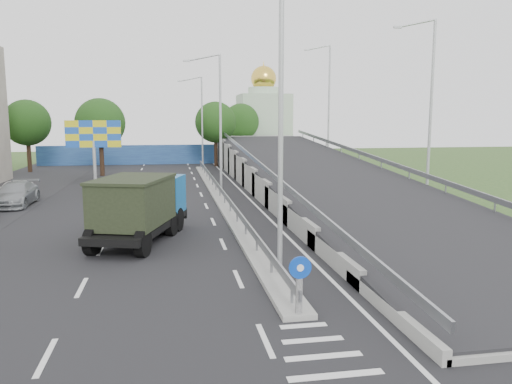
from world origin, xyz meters
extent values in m
plane|color=#2D4C1E|center=(0.00, 0.00, 0.00)|extent=(160.00, 160.00, 0.00)
cube|color=black|center=(-3.00, 20.00, 0.00)|extent=(26.00, 90.00, 0.04)
cube|color=gray|center=(0.00, 24.00, 0.10)|extent=(1.00, 44.00, 0.20)
cube|color=gray|center=(12.30, 24.00, 2.35)|extent=(0.10, 50.00, 0.32)
cube|color=gray|center=(2.80, 24.00, 2.35)|extent=(0.10, 50.00, 0.32)
cube|color=gray|center=(0.00, 24.00, 0.75)|extent=(0.08, 44.00, 0.32)
cylinder|color=gray|center=(0.00, 24.00, 0.50)|extent=(0.09, 0.09, 0.60)
cylinder|color=black|center=(0.00, 2.20, 0.80)|extent=(0.20, 0.20, 1.20)
cylinder|color=#0C3FBF|center=(0.00, 2.12, 1.55)|extent=(0.64, 0.05, 0.64)
cylinder|color=white|center=(0.00, 2.09, 1.55)|extent=(0.20, 0.03, 0.20)
cylinder|color=#B2B5B7|center=(0.30, 6.00, 5.20)|extent=(0.18, 0.18, 10.00)
cylinder|color=#B2B5B7|center=(0.30, 26.00, 5.20)|extent=(0.18, 0.18, 10.00)
cylinder|color=#B2B5B7|center=(-0.90, 26.00, 9.95)|extent=(2.57, 0.12, 0.66)
cube|color=#B2B5B7|center=(-2.10, 26.00, 9.70)|extent=(0.50, 0.18, 0.12)
cylinder|color=#B2B5B7|center=(0.30, 46.00, 5.20)|extent=(0.18, 0.18, 10.00)
cylinder|color=#B2B5B7|center=(-0.90, 46.00, 9.95)|extent=(2.57, 0.12, 0.66)
cube|color=#B2B5B7|center=(-2.10, 46.00, 9.70)|extent=(0.50, 0.18, 0.12)
cube|color=navy|center=(-4.00, 52.00, 1.20)|extent=(30.00, 0.50, 2.40)
cube|color=#B2CCAD|center=(10.00, 60.00, 4.50)|extent=(7.00, 7.00, 9.00)
cylinder|color=#B2CCAD|center=(10.00, 60.00, 9.50)|extent=(4.40, 4.40, 1.00)
sphere|color=gold|center=(10.00, 60.00, 11.20)|extent=(3.60, 3.60, 3.60)
cone|color=gold|center=(10.00, 60.00, 13.20)|extent=(0.30, 0.30, 1.20)
cylinder|color=#B2B5B7|center=(-9.00, 28.00, 2.00)|extent=(0.24, 0.24, 4.00)
cube|color=gold|center=(-9.00, 28.00, 4.50)|extent=(4.00, 0.20, 2.00)
cylinder|color=black|center=(-10.00, 40.00, 2.00)|extent=(0.44, 0.44, 4.00)
sphere|color=#13360E|center=(-10.00, 40.00, 5.20)|extent=(4.80, 4.80, 4.80)
cylinder|color=black|center=(2.00, 48.00, 2.00)|extent=(0.44, 0.44, 4.00)
sphere|color=#13360E|center=(2.00, 48.00, 5.20)|extent=(4.80, 4.80, 4.80)
cylinder|color=black|center=(-18.00, 45.00, 2.00)|extent=(0.44, 0.44, 4.00)
sphere|color=#13360E|center=(-18.00, 45.00, 5.20)|extent=(4.80, 4.80, 4.80)
cylinder|color=black|center=(6.00, 55.00, 2.00)|extent=(0.44, 0.44, 4.00)
sphere|color=#13360E|center=(6.00, 55.00, 5.20)|extent=(4.80, 4.80, 4.80)
cylinder|color=black|center=(-5.25, 14.75, 0.60)|extent=(0.73, 1.26, 1.20)
cylinder|color=black|center=(-3.18, 14.08, 0.60)|extent=(0.73, 1.26, 1.20)
cylinder|color=black|center=(-5.55, 13.81, 0.60)|extent=(0.73, 1.26, 1.20)
cylinder|color=black|center=(-3.48, 13.15, 0.60)|extent=(0.73, 1.26, 1.20)
cylinder|color=black|center=(-6.72, 10.19, 0.60)|extent=(0.73, 1.26, 1.20)
cylinder|color=black|center=(-4.65, 9.52, 0.60)|extent=(0.73, 1.26, 1.20)
cube|color=black|center=(-4.92, 12.24, 0.76)|extent=(4.45, 7.20, 0.33)
cube|color=#0C4E8A|center=(-4.13, 14.67, 1.85)|extent=(2.92, 2.43, 1.85)
cube|color=black|center=(-3.87, 15.47, 2.34)|extent=(1.99, 0.70, 0.76)
cube|color=black|center=(-3.85, 15.55, 0.71)|extent=(2.43, 0.92, 0.54)
cube|color=black|center=(-5.12, 11.61, 1.96)|extent=(3.76, 4.74, 1.96)
cube|color=black|center=(-5.12, 11.61, 3.00)|extent=(3.89, 4.88, 0.13)
imported|color=gray|center=(-13.38, 23.42, 0.76)|extent=(2.13, 5.21, 1.51)
imported|color=#AEADAA|center=(-14.36, 26.55, 0.68)|extent=(2.18, 4.17, 1.35)
camera|label=1|loc=(-3.51, -10.81, 5.64)|focal=35.00mm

